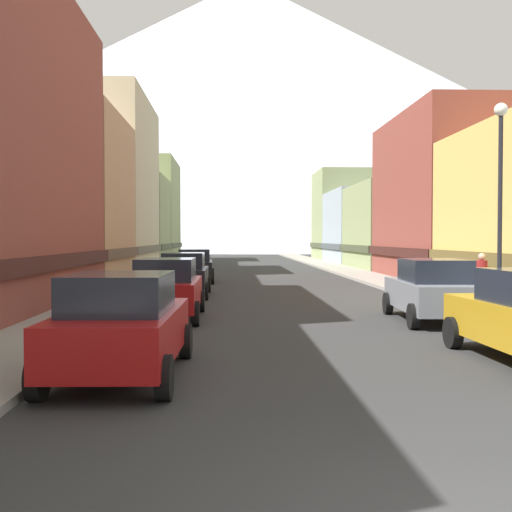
{
  "coord_description": "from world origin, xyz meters",
  "views": [
    {
      "loc": [
        -1.99,
        -4.75,
        2.38
      ],
      "look_at": [
        -0.43,
        31.44,
        1.35
      ],
      "focal_mm": 44.72,
      "sensor_mm": 36.0,
      "label": 1
    }
  ],
  "objects_px": {
    "car_left_0": "(122,325)",
    "car_left_3": "(195,266)",
    "car_right_1": "(432,290)",
    "car_left_1": "(167,288)",
    "car_left_2": "(184,274)",
    "pedestrian_1": "(482,282)",
    "streetlamp_right": "(500,178)",
    "potted_plant_0": "(486,285)"
  },
  "relations": [
    {
      "from": "car_left_0",
      "to": "car_left_3",
      "type": "distance_m",
      "value": 23.24
    },
    {
      "from": "car_right_1",
      "to": "car_left_1",
      "type": "bearing_deg",
      "value": 173.28
    },
    {
      "from": "car_left_0",
      "to": "car_left_1",
      "type": "height_order",
      "value": "same"
    },
    {
      "from": "car_left_1",
      "to": "car_left_2",
      "type": "bearing_deg",
      "value": 90.0
    },
    {
      "from": "car_left_1",
      "to": "pedestrian_1",
      "type": "bearing_deg",
      "value": 9.45
    },
    {
      "from": "car_left_3",
      "to": "streetlamp_right",
      "type": "relative_size",
      "value": 0.76
    },
    {
      "from": "potted_plant_0",
      "to": "car_left_2",
      "type": "bearing_deg",
      "value": 159.29
    },
    {
      "from": "streetlamp_right",
      "to": "car_left_1",
      "type": "bearing_deg",
      "value": 169.13
    },
    {
      "from": "car_right_1",
      "to": "potted_plant_0",
      "type": "distance_m",
      "value": 5.17
    },
    {
      "from": "pedestrian_1",
      "to": "car_right_1",
      "type": "bearing_deg",
      "value": -133.69
    },
    {
      "from": "car_left_2",
      "to": "potted_plant_0",
      "type": "distance_m",
      "value": 11.55
    },
    {
      "from": "car_left_2",
      "to": "streetlamp_right",
      "type": "distance_m",
      "value": 13.2
    },
    {
      "from": "car_left_1",
      "to": "pedestrian_1",
      "type": "xyz_separation_m",
      "value": [
        10.05,
        1.67,
        0.05
      ]
    },
    {
      "from": "car_left_1",
      "to": "streetlamp_right",
      "type": "bearing_deg",
      "value": -10.87
    },
    {
      "from": "car_left_1",
      "to": "car_right_1",
      "type": "distance_m",
      "value": 7.65
    },
    {
      "from": "car_left_3",
      "to": "pedestrian_1",
      "type": "relative_size",
      "value": 2.57
    },
    {
      "from": "car_left_3",
      "to": "car_left_2",
      "type": "bearing_deg",
      "value": -90.01
    },
    {
      "from": "car_left_0",
      "to": "potted_plant_0",
      "type": "relative_size",
      "value": 4.44
    },
    {
      "from": "car_right_1",
      "to": "pedestrian_1",
      "type": "bearing_deg",
      "value": 46.31
    },
    {
      "from": "car_left_0",
      "to": "car_left_1",
      "type": "distance_m",
      "value": 7.82
    },
    {
      "from": "car_left_1",
      "to": "potted_plant_0",
      "type": "bearing_deg",
      "value": 16.32
    },
    {
      "from": "car_left_1",
      "to": "streetlamp_right",
      "type": "height_order",
      "value": "streetlamp_right"
    },
    {
      "from": "streetlamp_right",
      "to": "potted_plant_0",
      "type": "bearing_deg",
      "value": 71.46
    },
    {
      "from": "car_left_3",
      "to": "car_left_0",
      "type": "bearing_deg",
      "value": -90.01
    },
    {
      "from": "car_left_0",
      "to": "streetlamp_right",
      "type": "xyz_separation_m",
      "value": [
        9.15,
        6.07,
        3.09
      ]
    },
    {
      "from": "car_left_2",
      "to": "potted_plant_0",
      "type": "bearing_deg",
      "value": -20.71
    },
    {
      "from": "car_left_0",
      "to": "car_left_3",
      "type": "bearing_deg",
      "value": 89.99
    },
    {
      "from": "potted_plant_0",
      "to": "streetlamp_right",
      "type": "distance_m",
      "value": 6.13
    },
    {
      "from": "car_left_1",
      "to": "car_left_3",
      "type": "xyz_separation_m",
      "value": [
        0.0,
        15.41,
        0.0
      ]
    },
    {
      "from": "car_left_2",
      "to": "pedestrian_1",
      "type": "bearing_deg",
      "value": -29.01
    },
    {
      "from": "car_left_1",
      "to": "car_left_3",
      "type": "distance_m",
      "value": 15.41
    },
    {
      "from": "car_left_3",
      "to": "car_right_1",
      "type": "bearing_deg",
      "value": -65.02
    },
    {
      "from": "car_left_1",
      "to": "potted_plant_0",
      "type": "height_order",
      "value": "car_left_1"
    },
    {
      "from": "pedestrian_1",
      "to": "car_left_0",
      "type": "bearing_deg",
      "value": -136.63
    },
    {
      "from": "car_left_0",
      "to": "car_left_2",
      "type": "bearing_deg",
      "value": 89.99
    },
    {
      "from": "car_left_0",
      "to": "potted_plant_0",
      "type": "distance_m",
      "value": 15.41
    },
    {
      "from": "car_right_1",
      "to": "streetlamp_right",
      "type": "xyz_separation_m",
      "value": [
        1.55,
        -0.86,
        3.09
      ]
    },
    {
      "from": "potted_plant_0",
      "to": "pedestrian_1",
      "type": "height_order",
      "value": "pedestrian_1"
    },
    {
      "from": "car_left_0",
      "to": "car_left_2",
      "type": "distance_m",
      "value": 15.07
    },
    {
      "from": "car_left_3",
      "to": "car_left_1",
      "type": "bearing_deg",
      "value": -90.01
    },
    {
      "from": "car_right_1",
      "to": "potted_plant_0",
      "type": "bearing_deg",
      "value": 51.71
    },
    {
      "from": "car_left_2",
      "to": "car_right_1",
      "type": "distance_m",
      "value": 11.14
    }
  ]
}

